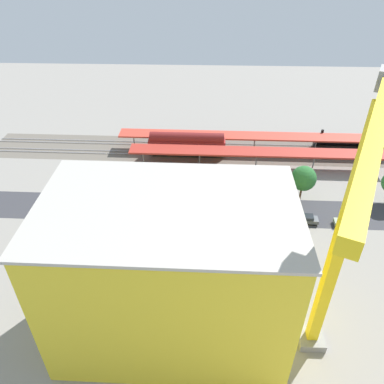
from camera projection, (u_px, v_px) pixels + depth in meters
name	position (u px, v px, depth m)	size (l,w,h in m)	color
ground_plane	(220.00, 204.00, 79.75)	(186.91, 186.91, 0.00)	gray
rail_bed	(218.00, 150.00, 98.45)	(116.82, 13.21, 0.01)	#665E54
street_asphalt	(220.00, 211.00, 77.99)	(116.82, 9.00, 0.01)	#38383D
track_rails	(218.00, 150.00, 98.34)	(116.81, 8.37, 0.12)	#9E9EA8
platform_canopy_near	(257.00, 152.00, 89.84)	(60.49, 5.36, 4.15)	#A82D23
platform_canopy_far	(255.00, 136.00, 96.20)	(68.98, 5.43, 4.23)	#C63D2D
locomotive	(345.00, 142.00, 98.60)	(15.62, 2.82, 4.93)	black
freight_coach_far	(187.00, 144.00, 94.70)	(19.05, 3.31, 6.10)	black
parked_car_0	(346.00, 222.00, 73.89)	(4.55, 2.12, 1.70)	black
parked_car_1	(306.00, 219.00, 74.63)	(4.72, 2.15, 1.65)	black
parked_car_2	(276.00, 222.00, 73.96)	(4.18, 1.81, 1.70)	black
parked_car_3	(237.00, 220.00, 74.46)	(4.84, 2.06, 1.61)	black
construction_building	(170.00, 274.00, 49.92)	(30.07, 18.33, 21.56)	yellow
construction_roof_slab	(167.00, 207.00, 43.53)	(30.67, 18.93, 0.40)	#B7B2A8
tower_crane	(343.00, 233.00, 39.62)	(12.62, 25.01, 37.16)	gray
box_truck_0	(138.00, 242.00, 68.01)	(9.36, 3.01, 3.28)	black
box_truck_1	(125.00, 250.00, 66.57)	(8.62, 2.49, 3.11)	black
street_tree_0	(267.00, 181.00, 78.44)	(5.33, 5.33, 7.31)	brown
street_tree_1	(304.00, 178.00, 77.68)	(5.18, 5.18, 8.16)	brown
traffic_light	(193.00, 179.00, 79.55)	(0.50, 0.36, 6.67)	#333333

